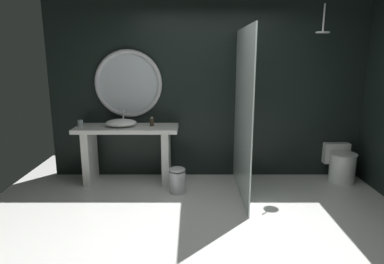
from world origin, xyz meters
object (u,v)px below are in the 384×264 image
Objects in this scene: rain_shower_head at (322,29)px; waste_bin at (177,180)px; vessel_sink at (121,123)px; tumbler_cup at (80,123)px; soap_dispenser at (151,122)px; toilet at (340,164)px; round_wall_mirror at (128,84)px.

waste_bin is at bearing -170.21° from rain_shower_head.
vessel_sink reaches higher than tumbler_cup.
vessel_sink is 3.33× the size of soap_dispenser.
rain_shower_head reaches higher than tumbler_cup.
tumbler_cup is at bearing -179.58° from soap_dispenser.
toilet is 1.53× the size of waste_bin.
toilet is (2.80, 0.01, -0.64)m from soap_dispenser.
round_wall_mirror is at bearing 172.97° from rain_shower_head.
round_wall_mirror is 2.65× the size of rain_shower_head.
round_wall_mirror is at bearing 176.22° from toilet.
waste_bin is at bearing -17.16° from tumbler_cup.
vessel_sink is 3.30m from toilet.
vessel_sink is 0.60m from round_wall_mirror.
soap_dispenser is (0.44, 0.03, 0.01)m from vessel_sink.
round_wall_mirror is at bearing 138.00° from waste_bin.
vessel_sink is at bearing -175.67° from soap_dispenser.
round_wall_mirror is at bearing 148.26° from soap_dispenser.
vessel_sink is at bearing -2.48° from tumbler_cup.
soap_dispenser reaches higher than waste_bin.
tumbler_cup is 1.03m from soap_dispenser.
rain_shower_head is at bearing -7.03° from round_wall_mirror.
tumbler_cup is at bearing 178.27° from rain_shower_head.
waste_bin is (0.38, -0.44, -0.71)m from soap_dispenser.
waste_bin is (1.41, -0.44, -0.70)m from tumbler_cup.
vessel_sink reaches higher than soap_dispenser.
rain_shower_head reaches higher than toilet.
waste_bin is at bearing -42.00° from round_wall_mirror.
round_wall_mirror is at bearing 18.78° from tumbler_cup.
soap_dispenser is at bearing 177.32° from rain_shower_head.
waste_bin is at bearing -49.38° from soap_dispenser.
round_wall_mirror is (0.67, 0.23, 0.55)m from tumbler_cup.
tumbler_cup is 0.67× the size of soap_dispenser.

